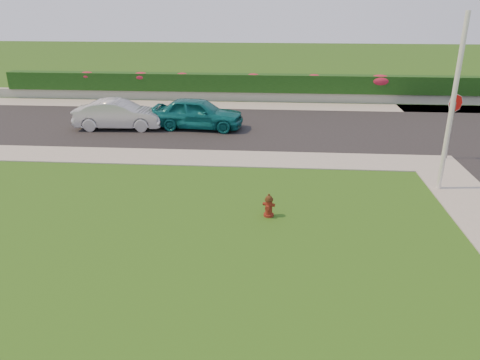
# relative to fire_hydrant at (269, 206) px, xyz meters

# --- Properties ---
(ground) EXTENTS (120.00, 120.00, 0.00)m
(ground) POSITION_rel_fire_hydrant_xyz_m (-0.38, -3.69, -0.35)
(ground) COLOR black
(ground) RESTS_ON ground
(street_far) EXTENTS (26.00, 8.00, 0.04)m
(street_far) POSITION_rel_fire_hydrant_xyz_m (-5.38, 10.31, -0.33)
(street_far) COLOR black
(street_far) RESTS_ON ground
(sidewalk_far) EXTENTS (24.00, 2.00, 0.04)m
(sidewalk_far) POSITION_rel_fire_hydrant_xyz_m (-6.38, 5.31, -0.33)
(sidewalk_far) COLOR gray
(sidewalk_far) RESTS_ON ground
(curb_corner) EXTENTS (2.00, 2.00, 0.04)m
(curb_corner) POSITION_rel_fire_hydrant_xyz_m (6.62, 5.31, -0.33)
(curb_corner) COLOR gray
(curb_corner) RESTS_ON ground
(sidewalk_beyond) EXTENTS (34.00, 2.00, 0.04)m
(sidewalk_beyond) POSITION_rel_fire_hydrant_xyz_m (-1.38, 15.31, -0.33)
(sidewalk_beyond) COLOR gray
(sidewalk_beyond) RESTS_ON ground
(retaining_wall) EXTENTS (34.00, 0.40, 0.60)m
(retaining_wall) POSITION_rel_fire_hydrant_xyz_m (-1.38, 16.81, -0.05)
(retaining_wall) COLOR gray
(retaining_wall) RESTS_ON ground
(hedge) EXTENTS (32.00, 0.90, 1.10)m
(hedge) POSITION_rel_fire_hydrant_xyz_m (-1.38, 16.91, 0.80)
(hedge) COLOR black
(hedge) RESTS_ON retaining_wall
(fire_hydrant) EXTENTS (0.39, 0.36, 0.74)m
(fire_hydrant) POSITION_rel_fire_hydrant_xyz_m (0.00, 0.00, 0.00)
(fire_hydrant) COLOR #4D110C
(fire_hydrant) RESTS_ON ground
(sedan_teal) EXTENTS (4.70, 2.21, 1.56)m
(sedan_teal) POSITION_rel_fire_hydrant_xyz_m (-3.77, 9.86, 0.47)
(sedan_teal) COLOR #0C5D61
(sedan_teal) RESTS_ON street_far
(sedan_silver) EXTENTS (4.46, 1.77, 1.44)m
(sedan_silver) POSITION_rel_fire_hydrant_xyz_m (-7.74, 9.53, 0.41)
(sedan_silver) COLOR #B2B4BA
(sedan_silver) RESTS_ON street_far
(utility_pole) EXTENTS (0.16, 0.16, 5.94)m
(utility_pole) POSITION_rel_fire_hydrant_xyz_m (5.94, 2.62, 2.62)
(utility_pole) COLOR silver
(utility_pole) RESTS_ON ground
(stop_sign) EXTENTS (0.68, 0.34, 2.73)m
(stop_sign) POSITION_rel_fire_hydrant_xyz_m (7.29, 5.97, 1.69)
(stop_sign) COLOR slate
(stop_sign) RESTS_ON ground
(flower_clump_a) EXTENTS (1.14, 0.73, 0.57)m
(flower_clump_a) POSITION_rel_fire_hydrant_xyz_m (-12.10, 16.81, 1.12)
(flower_clump_a) COLOR #B21E33
(flower_clump_a) RESTS_ON hedge
(flower_clump_b) EXTENTS (1.18, 0.76, 0.59)m
(flower_clump_b) POSITION_rel_fire_hydrant_xyz_m (-8.56, 16.81, 1.11)
(flower_clump_b) COLOR #B21E33
(flower_clump_b) RESTS_ON hedge
(flower_clump_c) EXTENTS (1.02, 0.65, 0.51)m
(flower_clump_c) POSITION_rel_fire_hydrant_xyz_m (-5.87, 16.81, 1.15)
(flower_clump_c) COLOR #B21E33
(flower_clump_c) RESTS_ON hedge
(flower_clump_d) EXTENTS (1.09, 0.70, 0.54)m
(flower_clump_d) POSITION_rel_fire_hydrant_xyz_m (-1.31, 16.81, 1.13)
(flower_clump_d) COLOR #B21E33
(flower_clump_d) RESTS_ON hedge
(flower_clump_e) EXTENTS (1.04, 0.67, 0.52)m
(flower_clump_e) POSITION_rel_fire_hydrant_xyz_m (2.51, 16.81, 1.14)
(flower_clump_e) COLOR #B21E33
(flower_clump_e) RESTS_ON hedge
(flower_clump_f) EXTENTS (1.45, 0.93, 0.72)m
(flower_clump_f) POSITION_rel_fire_hydrant_xyz_m (6.58, 16.81, 1.06)
(flower_clump_f) COLOR #B21E33
(flower_clump_f) RESTS_ON hedge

